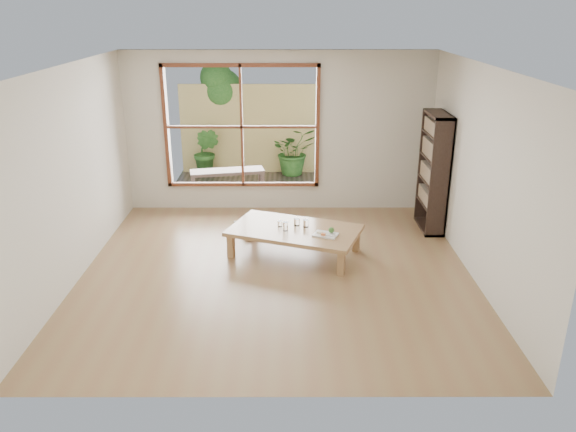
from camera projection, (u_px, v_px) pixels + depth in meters
name	position (u px, v px, depth m)	size (l,w,h in m)	color
ground	(277.00, 271.00, 7.31)	(5.00, 5.00, 0.00)	olive
low_table	(295.00, 232.00, 7.70)	(1.97, 1.52, 0.38)	#9C794B
floor_cushion	(258.00, 227.00, 8.63)	(0.59, 0.59, 0.09)	beige
bookshelf	(433.00, 172.00, 8.42)	(0.29, 0.80, 1.79)	#32231C
glass_tall	(285.00, 226.00, 7.59)	(0.07, 0.07, 0.12)	silver
glass_mid	(306.00, 223.00, 7.73)	(0.07, 0.07, 0.11)	silver
glass_short	(297.00, 222.00, 7.77)	(0.08, 0.08, 0.10)	silver
glass_small	(280.00, 224.00, 7.74)	(0.06, 0.06, 0.08)	silver
food_tray	(327.00, 233.00, 7.46)	(0.37, 0.32, 0.10)	white
deck	(248.00, 188.00, 10.64)	(2.80, 2.00, 0.05)	#382F28
garden_bench	(227.00, 173.00, 10.18)	(1.37, 0.65, 0.42)	#32231C
bamboo_fence	(251.00, 130.00, 11.25)	(2.80, 0.06, 1.80)	tan
shrub_right	(294.00, 151.00, 11.23)	(0.87, 0.75, 0.96)	#325F23
shrub_left	(206.00, 152.00, 11.15)	(0.53, 0.43, 0.96)	#325F23
garden_tree	(217.00, 91.00, 11.28)	(1.04, 0.85, 2.22)	#4C3D2D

